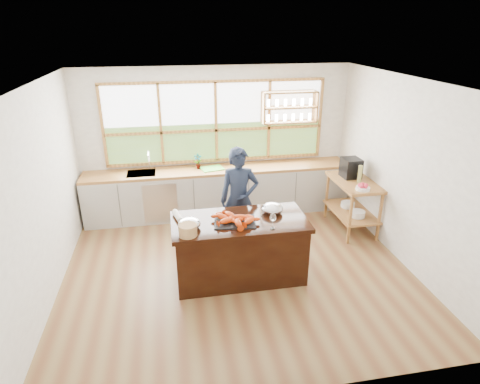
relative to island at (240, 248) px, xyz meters
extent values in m
plane|color=olive|center=(0.00, 0.20, -0.45)|extent=(5.00, 5.00, 0.00)
cube|color=white|center=(0.00, 2.45, 0.90)|extent=(5.00, 0.02, 2.70)
cube|color=white|center=(0.00, -2.05, 0.90)|extent=(5.00, 0.02, 2.70)
cube|color=white|center=(-2.50, 0.20, 0.90)|extent=(0.02, 4.50, 2.70)
cube|color=white|center=(2.50, 0.20, 0.90)|extent=(0.02, 4.50, 2.70)
cube|color=white|center=(0.00, 0.20, 2.25)|extent=(5.00, 4.50, 0.02)
cube|color=#BF8541|center=(0.00, 2.42, 1.25)|extent=(4.05, 0.06, 1.50)
cube|color=white|center=(0.00, 2.44, 1.59)|extent=(3.98, 0.01, 0.75)
cube|color=#3A561D|center=(0.00, 2.44, 0.87)|extent=(3.98, 0.01, 0.70)
cube|color=#BF8541|center=(1.35, 2.31, 1.77)|extent=(1.00, 0.28, 0.03)
cube|color=#BF8541|center=(1.35, 2.31, 1.50)|extent=(1.00, 0.28, 0.03)
cube|color=#BF8541|center=(1.35, 2.31, 1.22)|extent=(1.00, 0.28, 0.03)
cube|color=#BF8541|center=(0.85, 2.31, 1.50)|extent=(0.03, 0.28, 0.55)
cube|color=#BF8541|center=(1.85, 2.31, 1.50)|extent=(0.03, 0.28, 0.55)
cube|color=#B0ADA7|center=(0.00, 2.14, -0.03)|extent=(4.90, 0.62, 0.85)
cube|color=#B8BAC0|center=(-1.10, 1.82, -0.02)|extent=(0.60, 0.01, 0.72)
cube|color=#A06234|center=(0.00, 2.14, 0.42)|extent=(4.90, 0.62, 0.05)
cube|color=#B8BAC0|center=(-1.40, 2.14, 0.37)|extent=(0.50, 0.42, 0.16)
cube|color=#A06234|center=(2.45, 0.60, 0.00)|extent=(0.04, 0.04, 0.90)
cube|color=#A06234|center=(2.45, 1.60, 0.00)|extent=(0.04, 0.04, 0.90)
cube|color=#A06234|center=(1.93, 0.60, 0.00)|extent=(0.04, 0.04, 0.90)
cube|color=#A06234|center=(1.93, 1.60, 0.00)|extent=(0.04, 0.04, 0.90)
cube|color=#A06234|center=(2.19, 1.10, -0.13)|extent=(0.62, 1.10, 0.03)
cube|color=#A06234|center=(2.19, 1.10, 0.42)|extent=(0.62, 1.10, 0.05)
cylinder|color=white|center=(2.19, 0.85, -0.07)|extent=(0.24, 0.24, 0.11)
cylinder|color=white|center=(2.19, 1.25, -0.07)|extent=(0.24, 0.24, 0.09)
cube|color=black|center=(0.00, 0.00, -0.03)|extent=(1.77, 0.82, 0.84)
cube|color=black|center=(0.00, 0.00, 0.42)|extent=(1.85, 0.90, 0.06)
imported|color=#182033|center=(0.14, 0.82, 0.38)|extent=(0.65, 0.46, 1.67)
imported|color=slate|center=(-0.38, 2.20, 0.59)|extent=(0.15, 0.11, 0.28)
cube|color=#5DD043|center=(-0.13, 2.14, 0.45)|extent=(0.46, 0.39, 0.01)
cube|color=black|center=(2.19, 1.29, 0.61)|extent=(0.31, 0.33, 0.34)
cylinder|color=tan|center=(2.24, 1.04, 0.59)|extent=(0.09, 0.09, 0.29)
cylinder|color=white|center=(2.14, 0.70, 0.47)|extent=(0.23, 0.23, 0.05)
sphere|color=red|center=(2.19, 0.70, 0.52)|extent=(0.07, 0.07, 0.07)
sphere|color=red|center=(2.16, 0.75, 0.52)|extent=(0.07, 0.07, 0.07)
sphere|color=red|center=(2.10, 0.73, 0.52)|extent=(0.07, 0.07, 0.07)
sphere|color=red|center=(2.10, 0.67, 0.52)|extent=(0.07, 0.07, 0.07)
sphere|color=red|center=(2.16, 0.65, 0.52)|extent=(0.07, 0.07, 0.07)
cube|color=black|center=(-0.08, -0.06, 0.45)|extent=(0.60, 0.47, 0.02)
ellipsoid|color=red|center=(-0.20, -0.11, 0.50)|extent=(0.23, 0.15, 0.08)
ellipsoid|color=red|center=(0.00, -0.04, 0.50)|extent=(0.23, 0.14, 0.08)
ellipsoid|color=red|center=(0.10, -0.16, 0.50)|extent=(0.21, 0.21, 0.08)
ellipsoid|color=red|center=(-0.13, 0.06, 0.50)|extent=(0.18, 0.23, 0.08)
ellipsoid|color=red|center=(-0.06, -0.20, 0.50)|extent=(0.11, 0.22, 0.08)
ellipsoid|color=red|center=(-0.24, 0.02, 0.50)|extent=(0.20, 0.22, 0.08)
ellipsoid|color=#B8BAC0|center=(-0.68, -0.11, 0.51)|extent=(0.30, 0.30, 0.14)
ellipsoid|color=#B8BAC0|center=(0.49, 0.14, 0.51)|extent=(0.31, 0.31, 0.15)
cylinder|color=white|center=(0.38, -0.33, 0.45)|extent=(0.06, 0.06, 0.01)
cylinder|color=white|center=(0.38, -0.33, 0.52)|extent=(0.01, 0.01, 0.13)
ellipsoid|color=white|center=(0.38, -0.33, 0.62)|extent=(0.08, 0.08, 0.10)
cylinder|color=tan|center=(-0.72, -0.30, 0.52)|extent=(0.23, 0.23, 0.15)
cylinder|color=white|center=(-0.83, 0.20, 0.49)|extent=(0.15, 0.31, 0.08)
camera|label=1|loc=(-0.87, -4.80, 2.92)|focal=30.00mm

